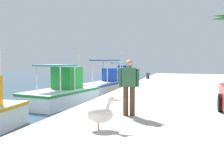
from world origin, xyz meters
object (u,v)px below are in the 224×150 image
(fishing_boat_third, at_px, (62,92))
(fishing_boat_fourth, at_px, (109,84))
(fishing_boat_fifth, at_px, (123,78))
(pelican, at_px, (100,113))
(mooring_bollard_second, at_px, (148,76))
(fisherman_standing, at_px, (129,85))

(fishing_boat_third, bearing_deg, fishing_boat_fourth, -7.61)
(fishing_boat_fourth, xyz_separation_m, fishing_boat_fifth, (6.96, 0.72, -0.01))
(fishing_boat_fourth, xyz_separation_m, pelican, (-13.04, -3.90, 0.57))
(fishing_boat_fourth, bearing_deg, fishing_boat_fifth, 5.89)
(fishing_boat_fifth, distance_m, mooring_bollard_second, 4.66)
(fishing_boat_third, relative_size, pelican, 5.23)
(fishing_boat_fifth, relative_size, pelican, 5.37)
(fishing_boat_fourth, height_order, fisherman_standing, fishing_boat_fourth)
(fishing_boat_fifth, xyz_separation_m, pelican, (-20.00, -4.62, 0.58))
(fishing_boat_fourth, distance_m, pelican, 13.62)
(pelican, bearing_deg, fisherman_standing, -10.77)
(fishing_boat_fifth, distance_m, pelican, 20.53)
(fishing_boat_fifth, xyz_separation_m, mooring_bollard_second, (-3.38, -3.17, 0.45))
(pelican, xyz_separation_m, fisherman_standing, (1.73, -0.33, 0.55))
(fishing_boat_fifth, bearing_deg, fisherman_standing, -164.84)
(pelican, bearing_deg, fishing_boat_fourth, 16.67)
(pelican, distance_m, fisherman_standing, 1.84)
(fishing_boat_third, distance_m, pelican, 8.42)
(fisherman_standing, bearing_deg, mooring_bollard_second, 6.83)
(fishing_boat_third, bearing_deg, fisherman_standing, -136.01)
(fishing_boat_fifth, xyz_separation_m, fisherman_standing, (-18.27, -4.95, 1.14))
(fishing_boat_third, relative_size, mooring_bollard_second, 9.64)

